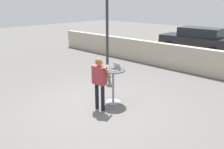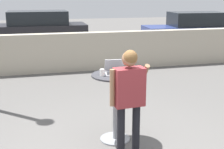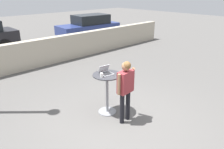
{
  "view_description": "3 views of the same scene",
  "coord_description": "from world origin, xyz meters",
  "px_view_note": "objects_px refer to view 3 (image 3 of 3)",
  "views": [
    {
      "loc": [
        4.45,
        -4.13,
        3.03
      ],
      "look_at": [
        0.3,
        0.35,
        1.03
      ],
      "focal_mm": 35.0,
      "sensor_mm": 36.0,
      "label": 1
    },
    {
      "loc": [
        -1.04,
        -3.92,
        2.31
      ],
      "look_at": [
        0.05,
        0.39,
        1.14
      ],
      "focal_mm": 50.0,
      "sensor_mm": 36.0,
      "label": 2
    },
    {
      "loc": [
        -3.3,
        -3.27,
        3.13
      ],
      "look_at": [
        0.24,
        0.48,
        1.09
      ],
      "focal_mm": 35.0,
      "sensor_mm": 36.0,
      "label": 3
    }
  ],
  "objects_px": {
    "parked_car_further_down": "(89,26)",
    "laptop": "(106,72)",
    "cafe_table": "(107,88)",
    "coffee_mug": "(102,75)",
    "standing_person": "(125,85)"
  },
  "relations": [
    {
      "from": "parked_car_further_down",
      "to": "laptop",
      "type": "bearing_deg",
      "value": -125.28
    },
    {
      "from": "cafe_table",
      "to": "laptop",
      "type": "distance_m",
      "value": 0.43
    },
    {
      "from": "laptop",
      "to": "parked_car_further_down",
      "type": "height_order",
      "value": "parked_car_further_down"
    },
    {
      "from": "parked_car_further_down",
      "to": "cafe_table",
      "type": "bearing_deg",
      "value": -125.16
    },
    {
      "from": "coffee_mug",
      "to": "standing_person",
      "type": "distance_m",
      "value": 0.65
    },
    {
      "from": "laptop",
      "to": "coffee_mug",
      "type": "xyz_separation_m",
      "value": [
        -0.22,
        -0.08,
        0.01
      ]
    },
    {
      "from": "standing_person",
      "to": "laptop",
      "type": "bearing_deg",
      "value": 92.12
    },
    {
      "from": "cafe_table",
      "to": "coffee_mug",
      "type": "bearing_deg",
      "value": -170.05
    },
    {
      "from": "laptop",
      "to": "parked_car_further_down",
      "type": "xyz_separation_m",
      "value": [
        5.77,
        8.15,
        -0.39
      ]
    },
    {
      "from": "cafe_table",
      "to": "laptop",
      "type": "xyz_separation_m",
      "value": [
        0.01,
        0.05,
        0.43
      ]
    },
    {
      "from": "laptop",
      "to": "standing_person",
      "type": "bearing_deg",
      "value": -87.88
    },
    {
      "from": "laptop",
      "to": "parked_car_further_down",
      "type": "bearing_deg",
      "value": 54.72
    },
    {
      "from": "coffee_mug",
      "to": "standing_person",
      "type": "height_order",
      "value": "standing_person"
    },
    {
      "from": "cafe_table",
      "to": "parked_car_further_down",
      "type": "bearing_deg",
      "value": 54.84
    },
    {
      "from": "laptop",
      "to": "parked_car_further_down",
      "type": "distance_m",
      "value": 9.99
    }
  ]
}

